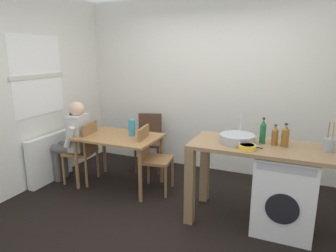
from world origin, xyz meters
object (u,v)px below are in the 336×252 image
at_px(seated_person, 74,137).
at_px(mixing_bowl, 247,147).
at_px(chair_opposite, 151,155).
at_px(dining_table, 119,143).
at_px(bottle_tall_green, 263,132).
at_px(bottle_squat_brown, 275,136).
at_px(chair_person_seat, 84,149).
at_px(washing_machine, 284,192).
at_px(utensil_crock, 329,145).
at_px(vase, 132,128).
at_px(bottle_clear_small, 285,136).
at_px(chair_spare_by_wall, 149,138).

xyz_separation_m(seated_person, mixing_bowl, (2.52, -0.34, 0.28)).
bearing_deg(chair_opposite, dining_table, -93.63).
height_order(bottle_tall_green, bottle_squat_brown, bottle_tall_green).
bearing_deg(chair_opposite, bottle_tall_green, 73.29).
height_order(chair_person_seat, washing_machine, chair_person_seat).
height_order(dining_table, utensil_crock, utensil_crock).
bearing_deg(vase, utensil_crock, -7.18).
bearing_deg(chair_person_seat, seated_person, 90.00).
distance_m(washing_machine, utensil_crock, 0.67).
bearing_deg(dining_table, bottle_clear_small, -5.38).
bearing_deg(seated_person, dining_table, -90.28).
height_order(dining_table, bottle_tall_green, bottle_tall_green).
height_order(chair_person_seat, mixing_bowl, mixing_bowl).
height_order(chair_person_seat, chair_spare_by_wall, same).
height_order(chair_person_seat, bottle_clear_small, bottle_clear_small).
height_order(washing_machine, bottle_squat_brown, bottle_squat_brown).
distance_m(dining_table, bottle_tall_green, 1.98).
xyz_separation_m(chair_spare_by_wall, vase, (0.07, -0.67, 0.35)).
xyz_separation_m(chair_opposite, utensil_crock, (2.09, -0.24, 0.48)).
xyz_separation_m(chair_person_seat, utensil_crock, (3.11, -0.12, 0.48)).
height_order(chair_opposite, seated_person, seated_person).
xyz_separation_m(seated_person, bottle_squat_brown, (2.76, -0.07, 0.35)).
xyz_separation_m(dining_table, seated_person, (-0.71, -0.11, 0.03)).
bearing_deg(utensil_crock, chair_opposite, 173.36).
relative_size(dining_table, washing_machine, 1.28).
height_order(seated_person, vase, seated_person).
xyz_separation_m(dining_table, washing_machine, (2.20, -0.26, -0.21)).
distance_m(chair_person_seat, chair_opposite, 1.03).
xyz_separation_m(bottle_clear_small, utensil_crock, (0.41, -0.00, -0.04)).
xyz_separation_m(chair_spare_by_wall, seated_person, (-0.78, -0.89, 0.16)).
bearing_deg(washing_machine, bottle_tall_green, 163.13).
relative_size(seated_person, bottle_tall_green, 4.23).
distance_m(seated_person, utensil_crock, 3.29).
relative_size(chair_spare_by_wall, bottle_squat_brown, 4.06).
height_order(mixing_bowl, vase, mixing_bowl).
relative_size(washing_machine, bottle_squat_brown, 3.88).
height_order(chair_person_seat, bottle_tall_green, bottle_tall_green).
height_order(dining_table, chair_person_seat, chair_person_seat).
relative_size(bottle_squat_brown, utensil_crock, 0.74).
bearing_deg(mixing_bowl, bottle_tall_green, 67.79).
bearing_deg(washing_machine, mixing_bowl, -152.82).
bearing_deg(chair_spare_by_wall, bottle_tall_green, 136.04).
bearing_deg(seated_person, vase, -85.42).
bearing_deg(chair_opposite, seated_person, -90.94).
height_order(washing_machine, mixing_bowl, mixing_bowl).
relative_size(bottle_clear_small, utensil_crock, 0.83).
relative_size(dining_table, vase, 4.87).
relative_size(chair_person_seat, bottle_tall_green, 3.17).
bearing_deg(utensil_crock, mixing_bowl, -161.63).
height_order(chair_person_seat, vase, vase).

